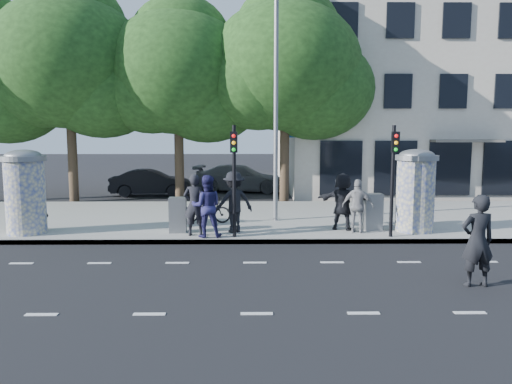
{
  "coord_description": "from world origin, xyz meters",
  "views": [
    {
      "loc": [
        -0.12,
        -11.14,
        3.41
      ],
      "look_at": [
        0.06,
        3.5,
        1.58
      ],
      "focal_mm": 35.0,
      "sensor_mm": 36.0,
      "label": 1
    }
  ],
  "objects_px": {
    "ped_b": "(195,205)",
    "man_road": "(478,241)",
    "ped_e": "(358,206)",
    "bicycle": "(206,210)",
    "street_lamp": "(276,90)",
    "traffic_pole_far": "(393,169)",
    "ped_d": "(234,202)",
    "cabinet_left": "(178,215)",
    "traffic_pole_near": "(234,169)",
    "ped_f": "(343,201)",
    "cabinet_right": "(373,212)",
    "ad_column_left": "(25,190)",
    "ped_c": "(207,206)",
    "ad_column_right": "(415,188)",
    "car_mid": "(151,183)",
    "ped_a": "(35,208)",
    "car_right": "(241,178)"
  },
  "relations": [
    {
      "from": "ped_a",
      "to": "cabinet_left",
      "type": "relative_size",
      "value": 1.39
    },
    {
      "from": "traffic_pole_far",
      "to": "car_right",
      "type": "distance_m",
      "value": 13.62
    },
    {
      "from": "ped_d",
      "to": "ped_e",
      "type": "distance_m",
      "value": 3.95
    },
    {
      "from": "ped_d",
      "to": "ped_f",
      "type": "xyz_separation_m",
      "value": [
        3.55,
        0.34,
        -0.04
      ]
    },
    {
      "from": "ad_column_left",
      "to": "ped_c",
      "type": "xyz_separation_m",
      "value": [
        5.75,
        -0.64,
        -0.44
      ]
    },
    {
      "from": "ped_b",
      "to": "ped_f",
      "type": "height_order",
      "value": "ped_b"
    },
    {
      "from": "ped_e",
      "to": "ped_f",
      "type": "xyz_separation_m",
      "value": [
        -0.4,
        0.48,
        0.08
      ]
    },
    {
      "from": "ped_b",
      "to": "man_road",
      "type": "xyz_separation_m",
      "value": [
        6.66,
        -4.66,
        -0.09
      ]
    },
    {
      "from": "ped_a",
      "to": "ped_b",
      "type": "xyz_separation_m",
      "value": [
        5.14,
        -0.5,
        0.17
      ]
    },
    {
      "from": "traffic_pole_far",
      "to": "ped_e",
      "type": "distance_m",
      "value": 1.66
    },
    {
      "from": "ad_column_left",
      "to": "traffic_pole_far",
      "type": "relative_size",
      "value": 0.78
    },
    {
      "from": "ad_column_left",
      "to": "cabinet_right",
      "type": "bearing_deg",
      "value": 2.08
    },
    {
      "from": "traffic_pole_far",
      "to": "ped_b",
      "type": "height_order",
      "value": "traffic_pole_far"
    },
    {
      "from": "traffic_pole_near",
      "to": "ped_c",
      "type": "relative_size",
      "value": 1.79
    },
    {
      "from": "car_mid",
      "to": "ad_column_right",
      "type": "bearing_deg",
      "value": -138.34
    },
    {
      "from": "ped_b",
      "to": "ped_d",
      "type": "xyz_separation_m",
      "value": [
        1.19,
        0.53,
        0.02
      ]
    },
    {
      "from": "ad_column_left",
      "to": "car_mid",
      "type": "height_order",
      "value": "ad_column_left"
    },
    {
      "from": "ad_column_left",
      "to": "ped_e",
      "type": "height_order",
      "value": "ad_column_left"
    },
    {
      "from": "ped_e",
      "to": "car_mid",
      "type": "bearing_deg",
      "value": -28.77
    },
    {
      "from": "bicycle",
      "to": "car_right",
      "type": "distance_m",
      "value": 10.3
    },
    {
      "from": "ped_e",
      "to": "man_road",
      "type": "xyz_separation_m",
      "value": [
        1.52,
        -5.05,
        0.01
      ]
    },
    {
      "from": "cabinet_right",
      "to": "ped_c",
      "type": "bearing_deg",
      "value": -171.87
    },
    {
      "from": "ad_column_left",
      "to": "car_mid",
      "type": "relative_size",
      "value": 0.64
    },
    {
      "from": "ped_c",
      "to": "ped_e",
      "type": "distance_m",
      "value": 4.79
    },
    {
      "from": "ped_d",
      "to": "car_mid",
      "type": "xyz_separation_m",
      "value": [
        -4.64,
        10.1,
        -0.44
      ]
    },
    {
      "from": "ped_e",
      "to": "cabinet_left",
      "type": "bearing_deg",
      "value": 20.13
    },
    {
      "from": "ad_column_left",
      "to": "ped_a",
      "type": "relative_size",
      "value": 1.69
    },
    {
      "from": "ad_column_left",
      "to": "ped_e",
      "type": "distance_m",
      "value": 10.52
    },
    {
      "from": "traffic_pole_near",
      "to": "ped_c",
      "type": "xyz_separation_m",
      "value": [
        -0.85,
        0.07,
        -1.13
      ]
    },
    {
      "from": "traffic_pole_near",
      "to": "ped_f",
      "type": "distance_m",
      "value": 3.87
    },
    {
      "from": "ped_e",
      "to": "bicycle",
      "type": "relative_size",
      "value": 1.0
    },
    {
      "from": "ped_e",
      "to": "cabinet_right",
      "type": "height_order",
      "value": "ped_e"
    },
    {
      "from": "street_lamp",
      "to": "bicycle",
      "type": "relative_size",
      "value": 4.66
    },
    {
      "from": "traffic_pole_far",
      "to": "man_road",
      "type": "xyz_separation_m",
      "value": [
        0.63,
        -4.37,
        -1.22
      ]
    },
    {
      "from": "man_road",
      "to": "cabinet_left",
      "type": "xyz_separation_m",
      "value": [
        -7.26,
        5.16,
        -0.3
      ]
    },
    {
      "from": "ad_column_right",
      "to": "bicycle",
      "type": "distance_m",
      "value": 7.09
    },
    {
      "from": "traffic_pole_far",
      "to": "cabinet_right",
      "type": "relative_size",
      "value": 2.84
    },
    {
      "from": "traffic_pole_near",
      "to": "cabinet_left",
      "type": "height_order",
      "value": "traffic_pole_near"
    },
    {
      "from": "street_lamp",
      "to": "cabinet_right",
      "type": "distance_m",
      "value": 5.38
    },
    {
      "from": "ped_d",
      "to": "cabinet_left",
      "type": "xyz_separation_m",
      "value": [
        -1.79,
        -0.03,
        -0.41
      ]
    },
    {
      "from": "street_lamp",
      "to": "ped_a",
      "type": "relative_size",
      "value": 5.1
    },
    {
      "from": "man_road",
      "to": "ped_a",
      "type": "bearing_deg",
      "value": -28.91
    },
    {
      "from": "ped_a",
      "to": "man_road",
      "type": "distance_m",
      "value": 12.88
    },
    {
      "from": "bicycle",
      "to": "ped_a",
      "type": "bearing_deg",
      "value": 107.12
    },
    {
      "from": "ped_a",
      "to": "cabinet_left",
      "type": "bearing_deg",
      "value": -178.19
    },
    {
      "from": "traffic_pole_near",
      "to": "street_lamp",
      "type": "distance_m",
      "value": 4.07
    },
    {
      "from": "ped_d",
      "to": "cabinet_right",
      "type": "height_order",
      "value": "ped_d"
    },
    {
      "from": "ad_column_right",
      "to": "bicycle",
      "type": "relative_size",
      "value": 1.54
    },
    {
      "from": "ad_column_right",
      "to": "traffic_pole_far",
      "type": "relative_size",
      "value": 0.78
    },
    {
      "from": "ad_column_right",
      "to": "car_mid",
      "type": "height_order",
      "value": "ad_column_right"
    }
  ]
}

